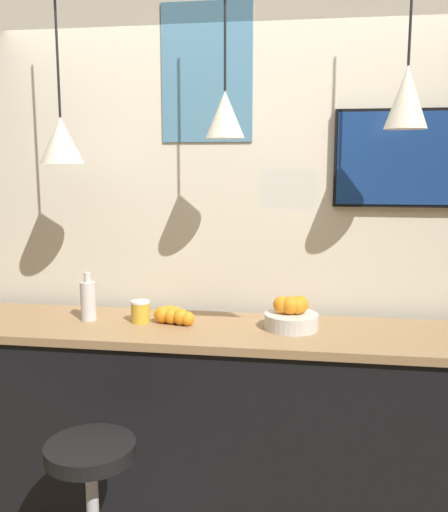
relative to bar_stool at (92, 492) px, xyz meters
The scene contains 13 objects.
back_wall 1.47m from the bar_stool, 66.93° to the left, with size 8.00×0.06×2.90m.
service_counter 0.77m from the bar_stool, 55.00° to the left, with size 2.96×0.59×1.01m.
bar_stool is the anchor object (origin of this frame).
fruit_bowl 1.16m from the bar_stool, 40.85° to the left, with size 0.26×0.26×0.16m.
orange_pile 0.89m from the bar_stool, 75.14° to the left, with size 0.21×0.17×0.08m.
juice_bottle 0.94m from the bar_stool, 111.39° to the left, with size 0.08×0.08×0.24m.
spread_jar 0.87m from the bar_stool, 88.80° to the left, with size 0.10×0.10×0.11m.
pendant_lamp_left 1.60m from the bar_stool, 118.85° to the left, with size 0.21×0.21×1.01m.
pendant_lamp_middle 1.72m from the bar_stool, 56.32° to the left, with size 0.18×0.18×0.89m.
pendant_lamp_right 2.12m from the bar_stool, 27.96° to the left, with size 0.19×0.19×0.86m.
mounted_tv 2.14m from the bar_stool, 35.79° to the left, with size 0.82×0.04×0.49m.
hanging_menu_board 1.47m from the bar_stool, 29.00° to the left, with size 0.24×0.01×0.17m.
wall_poster 2.05m from the bar_stool, 73.63° to the left, with size 0.47×0.01×0.70m.
Camera 1 is at (0.41, -1.97, 1.80)m, focal length 40.00 mm.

